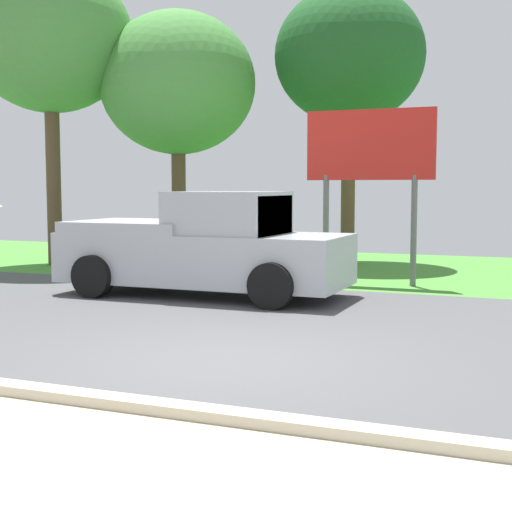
{
  "coord_description": "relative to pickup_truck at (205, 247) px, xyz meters",
  "views": [
    {
      "loc": [
        3.37,
        -7.46,
        1.96
      ],
      "look_at": [
        -0.05,
        1.0,
        1.1
      ],
      "focal_mm": 51.5,
      "sensor_mm": 36.0,
      "label": 1
    }
  ],
  "objects": [
    {
      "name": "pickup_truck",
      "position": [
        0.0,
        0.0,
        0.0
      ],
      "size": [
        5.2,
        2.28,
        1.88
      ],
      "rotation": [
        0.0,
        0.0,
        -0.07
      ],
      "color": "#ADB2BA",
      "rests_on": "ground_plane"
    },
    {
      "name": "tree_center_back",
      "position": [
        -3.01,
        4.67,
        3.66
      ],
      "size": [
        3.9,
        3.9,
        6.33
      ],
      "color": "brown",
      "rests_on": "ground_plane"
    },
    {
      "name": "roadside_billboard",
      "position": [
        2.39,
        2.63,
        1.68
      ],
      "size": [
        2.6,
        0.12,
        3.5
      ],
      "color": "slate",
      "rests_on": "ground_plane"
    },
    {
      "name": "tree_right_mid",
      "position": [
        -5.78,
        3.26,
        4.73
      ],
      "size": [
        4.05,
        4.05,
        7.47
      ],
      "color": "brown",
      "rests_on": "ground_plane"
    },
    {
      "name": "tree_left_far",
      "position": [
        0.92,
        6.5,
        4.37
      ],
      "size": [
        3.79,
        3.79,
        7.0
      ],
      "color": "brown",
      "rests_on": "ground_plane"
    },
    {
      "name": "ground_plane",
      "position": [
        2.44,
        -1.51,
        -0.92
      ],
      "size": [
        40.0,
        22.0,
        0.2
      ],
      "color": "#4C4C4F"
    }
  ]
}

